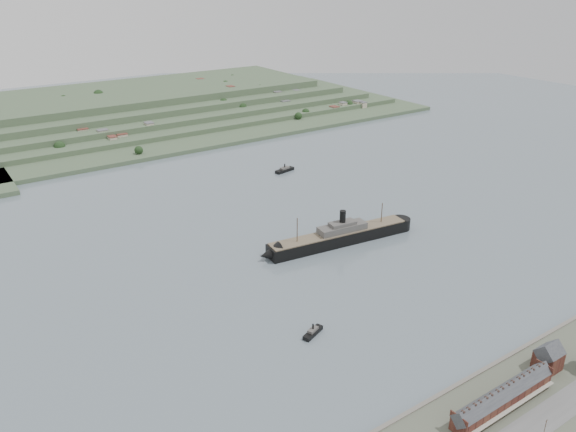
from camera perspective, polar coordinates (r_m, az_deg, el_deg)
ground at (r=364.43m, az=0.23°, el=-3.54°), size 1400.00×1400.00×0.00m
near_shore at (r=259.85m, az=25.66°, el=-18.71°), size 220.00×80.00×2.60m
terrace_row at (r=255.78m, az=21.01°, el=-16.83°), size 55.60×9.80×11.07m
gabled_building at (r=283.28m, az=24.95°, el=-12.86°), size 10.40×10.18×14.09m
far_peninsula at (r=710.42m, az=-16.33°, el=10.11°), size 760.00×309.00×30.00m
steamship at (r=372.06m, az=4.85°, el=-2.16°), size 115.10×26.43×27.64m
tugboat at (r=285.30m, az=2.55°, el=-11.69°), size 14.03×8.36×6.14m
ferry_east at (r=508.56m, az=-0.34°, el=4.72°), size 20.27×9.19×7.34m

